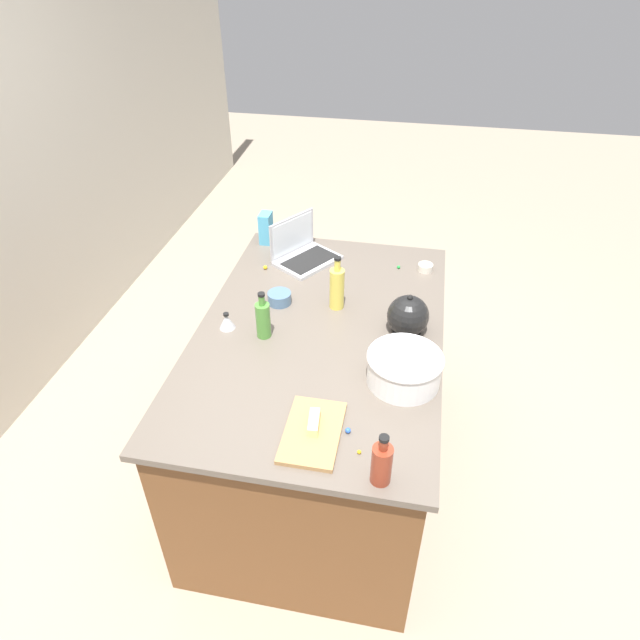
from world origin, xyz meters
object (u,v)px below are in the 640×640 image
object	(u,v)px
bottle_soy	(382,463)
candy_bag	(266,228)
kitchen_timer	(227,321)
bottle_olive	(263,319)
bottle_oil	(337,287)
butter_stick_left	(314,422)
mixing_bowl_large	(404,368)
kettle	(408,316)
cutting_board	(313,432)
laptop	(303,252)
ramekin_medium	(279,298)
ramekin_small	(425,267)

from	to	relation	value
bottle_soy	candy_bag	size ratio (longest dim) A/B	1.19
bottle_soy	kitchen_timer	bearing A→B (deg)	47.48
bottle_olive	bottle_soy	world-z (taller)	bottle_olive
bottle_oil	butter_stick_left	world-z (taller)	bottle_oil
mixing_bowl_large	kettle	distance (m)	0.33
cutting_board	candy_bag	size ratio (longest dim) A/B	1.84
laptop	butter_stick_left	xyz separation A→B (m)	(-1.15, -0.29, -0.01)
bottle_oil	candy_bag	xyz separation A→B (m)	(0.54, 0.48, -0.02)
mixing_bowl_large	candy_bag	distance (m)	1.28
ramekin_medium	laptop	bearing A→B (deg)	-2.91
laptop	kettle	size ratio (longest dim) A/B	1.79
candy_bag	kettle	bearing A→B (deg)	-129.26
kettle	ramekin_small	distance (m)	0.53
kettle	candy_bag	size ratio (longest dim) A/B	1.25
mixing_bowl_large	butter_stick_left	distance (m)	0.43
butter_stick_left	ramekin_small	size ratio (longest dim) A/B	1.48
bottle_oil	ramekin_medium	size ratio (longest dim) A/B	2.39
bottle_oil	ramekin_small	distance (m)	0.56
laptop	bottle_olive	xyz separation A→B (m)	(-0.66, 0.02, 0.04)
laptop	ramekin_small	distance (m)	0.63
bottle_soy	butter_stick_left	bearing A→B (deg)	55.97
bottle_oil	kitchen_timer	bearing A→B (deg)	119.30
bottle_soy	butter_stick_left	size ratio (longest dim) A/B	1.83
bottle_olive	ramekin_small	bearing A→B (deg)	-44.42
kettle	candy_bag	distance (m)	1.05
mixing_bowl_large	cutting_board	size ratio (longest dim) A/B	0.94
bottle_oil	bottle_soy	bearing A→B (deg)	-162.18
bottle_oil	ramekin_medium	bearing A→B (deg)	94.08
bottle_soy	ramekin_small	bearing A→B (deg)	-3.88
bottle_soy	ramekin_medium	bearing A→B (deg)	31.81
bottle_soy	ramekin_small	xyz separation A→B (m)	(1.33, -0.09, -0.06)
ramekin_small	candy_bag	world-z (taller)	candy_bag
bottle_olive	kitchen_timer	xyz separation A→B (m)	(0.02, 0.17, -0.05)
ramekin_small	kitchen_timer	xyz separation A→B (m)	(-0.65, 0.83, 0.02)
bottle_olive	kettle	xyz separation A→B (m)	(0.15, -0.60, -0.01)
kettle	candy_bag	bearing A→B (deg)	50.74
ramekin_medium	kettle	bearing A→B (deg)	-99.89
bottle_oil	cutting_board	size ratio (longest dim) A/B	0.84
butter_stick_left	candy_bag	bearing A→B (deg)	22.14
mixing_bowl_large	kettle	world-z (taller)	kettle
bottle_soy	ramekin_small	world-z (taller)	bottle_soy
mixing_bowl_large	bottle_olive	world-z (taller)	bottle_olive
butter_stick_left	ramekin_small	bearing A→B (deg)	-16.44
ramekin_medium	kitchen_timer	bearing A→B (deg)	142.33
laptop	bottle_oil	distance (m)	0.46
bottle_soy	candy_bag	distance (m)	1.66
bottle_olive	ramekin_medium	size ratio (longest dim) A/B	2.00
mixing_bowl_large	ramekin_medium	xyz separation A→B (m)	(0.43, 0.60, -0.04)
ramekin_small	candy_bag	distance (m)	0.88
mixing_bowl_large	ramekin_small	xyz separation A→B (m)	(0.85, -0.05, -0.05)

